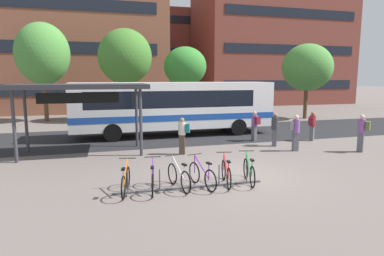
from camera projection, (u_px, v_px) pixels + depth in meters
name	position (u px, v px, depth m)	size (l,w,h in m)	color
ground	(238.00, 176.00, 11.91)	(200.00, 200.00, 0.00)	#6B605B
bus_lane_asphalt	(178.00, 135.00, 20.48)	(80.00, 7.20, 0.01)	#232326
city_bus	(175.00, 106.00, 20.16)	(12.03, 2.61, 3.20)	white
bike_rack	(190.00, 185.00, 10.60)	(4.87, 0.16, 0.70)	#47474C
parked_bicycle_orange_0	(126.00, 181.00, 10.08)	(0.58, 1.69, 0.99)	black
parked_bicycle_purple_1	(153.00, 180.00, 10.25)	(0.52, 1.70, 0.99)	black
parked_bicycle_silver_2	(179.00, 177.00, 10.52)	(0.53, 1.70, 0.99)	black
parked_bicycle_purple_3	(202.00, 176.00, 10.67)	(0.57, 1.69, 0.99)	black
parked_bicycle_red_4	(226.00, 173.00, 10.92)	(0.56, 1.69, 0.99)	black
parked_bicycle_green_5	(249.00, 172.00, 11.12)	(0.59, 1.69, 0.99)	black
transit_shelter	(80.00, 89.00, 14.97)	(6.03, 3.10, 3.19)	#38383D
commuter_maroon_pack_0	(312.00, 124.00, 18.46)	(0.60, 0.57, 1.62)	#565660
commuter_grey_pack_1	(295.00, 130.00, 15.84)	(0.56, 0.39, 1.74)	#565660
commuter_olive_pack_2	(362.00, 131.00, 15.63)	(0.56, 0.60, 1.78)	#565660
commuter_teal_pack_3	(183.00, 133.00, 15.17)	(0.60, 0.48, 1.69)	#47382D
commuter_maroon_pack_4	(255.00, 124.00, 18.38)	(0.42, 0.58, 1.65)	#565660
commuter_maroon_pack_5	(275.00, 127.00, 17.02)	(0.50, 0.60, 1.71)	#565660
street_tree_0	(125.00, 57.00, 26.68)	(4.26, 4.26, 7.34)	brown
street_tree_1	(43.00, 54.00, 26.00)	(4.11, 4.11, 7.72)	brown
street_tree_2	(307.00, 68.00, 28.04)	(4.17, 4.17, 6.28)	brown
street_tree_3	(185.00, 67.00, 27.93)	(3.56, 3.56, 6.03)	brown
building_left_wing	(58.00, 37.00, 35.78)	(21.98, 12.22, 15.52)	brown
building_right_wing	(272.00, 39.00, 45.32)	(20.12, 10.09, 17.23)	brown
building_centre_block	(149.00, 57.00, 52.55)	(17.92, 12.16, 13.32)	brown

